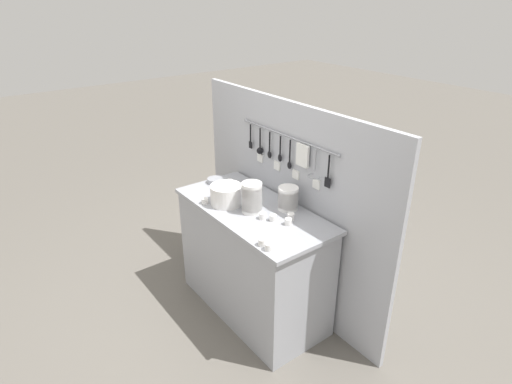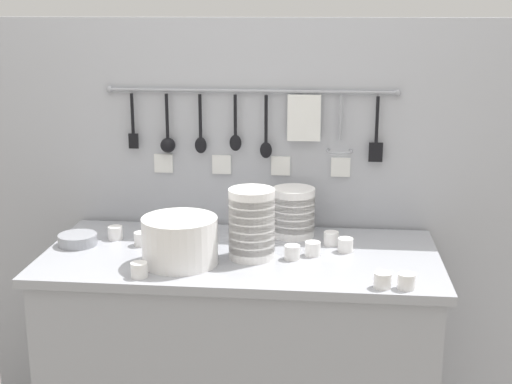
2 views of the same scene
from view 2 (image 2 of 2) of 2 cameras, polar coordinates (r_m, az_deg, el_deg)
The scene contains 16 objects.
counter at distance 2.60m, azimuth -1.16°, elevation -14.71°, with size 1.32×0.62×0.94m.
back_wall at distance 2.75m, azimuth -0.33°, elevation -4.15°, with size 2.12×0.11×1.71m.
bowl_stack_nested_right at distance 2.55m, azimuth 3.02°, elevation -1.61°, with size 0.15×0.15×0.18m.
bowl_stack_back_corner at distance 2.32m, azimuth -0.35°, elevation -2.54°, with size 0.15×0.15×0.23m.
plate_stack at distance 2.29m, azimuth -6.11°, elevation -3.89°, with size 0.24×0.24×0.15m.
steel_mixing_bowl at distance 2.55m, azimuth -14.08°, elevation -3.72°, with size 0.13×0.13×0.04m.
cup_by_caddy at distance 2.21m, azimuth -9.33°, elevation -6.17°, with size 0.05×0.05×0.05m.
cup_mid_row at distance 2.38m, azimuth 4.56°, elevation -4.52°, with size 0.05×0.05×0.05m.
cup_beside_plates at distance 2.58m, azimuth -11.19°, elevation -3.22°, with size 0.05×0.05×0.05m.
cup_back_left at distance 2.15m, azimuth 11.94°, elevation -6.99°, with size 0.05×0.05×0.05m.
cup_centre at distance 2.14m, azimuth 10.09°, elevation -6.96°, with size 0.05×0.05×0.05m.
cup_front_right at distance 2.42m, azimuth 7.17°, elevation -4.22°, with size 0.05×0.05×0.05m.
cup_edge_far at distance 2.53m, azimuth -7.02°, elevation -3.38°, with size 0.05×0.05×0.05m.
cup_front_left at distance 2.34m, azimuth 2.91°, elevation -4.83°, with size 0.05×0.05×0.05m.
cup_edge_near at distance 2.49m, azimuth 6.04°, elevation -3.71°, with size 0.05×0.05×0.05m.
cup_back_right at distance 2.50m, azimuth -9.14°, elevation -3.72°, with size 0.05×0.05×0.05m.
Camera 2 is at (0.28, -2.24, 1.75)m, focal length 50.00 mm.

